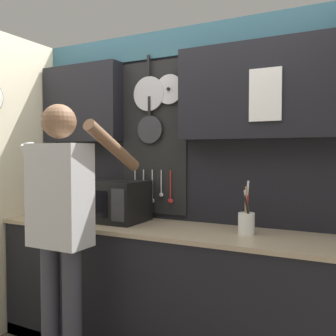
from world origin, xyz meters
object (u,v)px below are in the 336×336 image
microwave (113,201)px  utensil_crock (246,221)px  person (61,216)px  knife_block (51,204)px

microwave → utensil_crock: size_ratio=1.43×
utensil_crock → person: person is taller
microwave → utensil_crock: bearing=0.1°
person → utensil_crock: bearing=29.1°
microwave → person: person is taller
person → microwave: bearing=91.2°
microwave → utensil_crock: utensil_crock is taller
utensil_crock → person: (-1.03, -0.57, 0.04)m
knife_block → person: size_ratio=0.14×
knife_block → utensil_crock: size_ratio=0.73×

